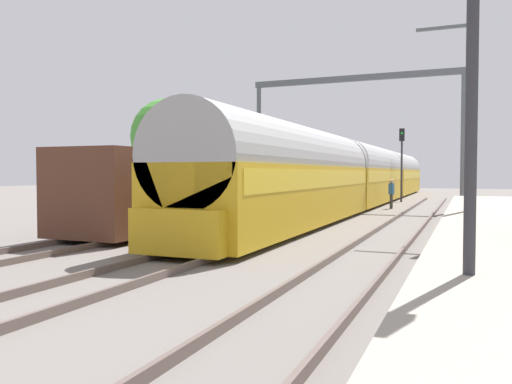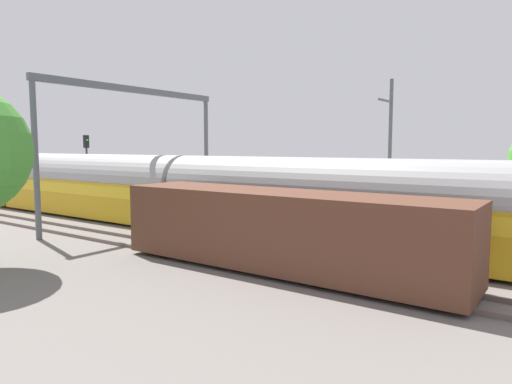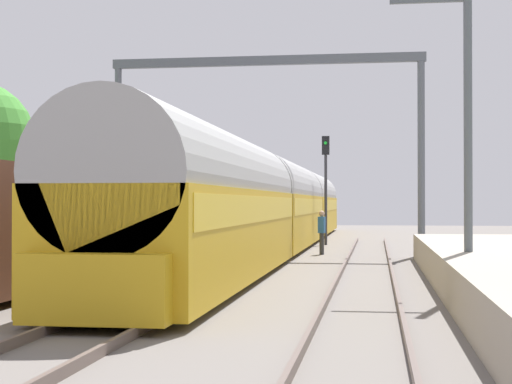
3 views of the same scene
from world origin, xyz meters
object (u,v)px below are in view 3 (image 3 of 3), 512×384
object	(u,v)px
freight_car	(42,225)
railway_signal_far	(326,175)
person_crossing	(322,228)
passenger_train	(279,204)
catenary_gantry	(266,112)

from	to	relation	value
freight_car	railway_signal_far	world-z (taller)	railway_signal_far
freight_car	person_crossing	xyz separation A→B (m)	(6.27, 12.63, -0.44)
person_crossing	passenger_train	bearing A→B (deg)	34.41
railway_signal_far	catenary_gantry	world-z (taller)	catenary_gantry
passenger_train	catenary_gantry	size ratio (longest dim) A/B	3.93
person_crossing	railway_signal_far	bearing A→B (deg)	9.43
passenger_train	person_crossing	size ratio (longest dim) A/B	28.44
passenger_train	catenary_gantry	bearing A→B (deg)	-90.00
railway_signal_far	catenary_gantry	xyz separation A→B (m)	(-1.92, -7.58, 2.27)
freight_car	person_crossing	distance (m)	14.11
freight_car	person_crossing	size ratio (longest dim) A/B	7.51
passenger_train	railway_signal_far	xyz separation A→B (m)	(1.92, 3.15, 1.38)
passenger_train	catenary_gantry	xyz separation A→B (m)	(0.00, -4.43, 3.66)
freight_car	catenary_gantry	size ratio (longest dim) A/B	1.04
catenary_gantry	freight_car	bearing A→B (deg)	-107.99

